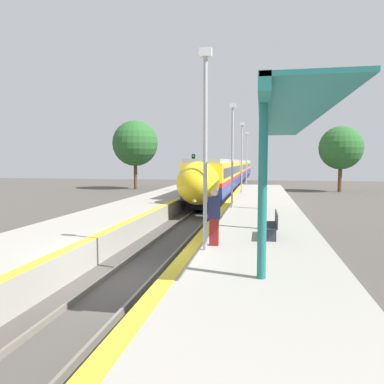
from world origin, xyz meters
The scene contains 16 objects.
ground_plane centered at (0.00, 0.00, 0.00)m, with size 120.00×120.00×0.00m, color #4C4742.
rail_left centered at (-0.72, 0.00, 0.07)m, with size 0.08×90.00×0.15m, color slate.
rail_right centered at (0.72, 0.00, 0.07)m, with size 0.08×90.00×0.15m, color slate.
train centered at (0.00, 46.20, 2.13)m, with size 2.81×70.25×3.71m.
platform_right centered at (3.80, 0.00, 0.47)m, with size 4.38×64.00×0.94m.
platform_left centered at (-3.54, 0.00, 0.47)m, with size 3.86×64.00×0.94m.
platform_bench centered at (4.28, 2.69, 1.41)m, with size 0.44×1.66×0.89m.
person_waiting centered at (2.44, 1.17, 1.85)m, with size 0.36×0.23×1.75m.
railway_signal centered at (-1.96, 21.94, 2.56)m, with size 0.28×0.28×4.16m.
lamppost_near centered at (2.25, 0.53, 4.24)m, with size 0.36×0.20×5.82m.
lamppost_mid centered at (2.25, 10.88, 4.24)m, with size 0.36×0.20×5.82m.
lamppost_far centered at (2.25, 21.24, 4.24)m, with size 0.36×0.20×5.82m.
lamppost_farthest centered at (2.25, 31.59, 4.24)m, with size 0.36×0.20×5.82m.
station_canopy centered at (4.46, 4.39, 4.86)m, with size 2.02×15.58×4.23m.
background_tree_left centered at (-11.80, 35.06, 5.77)m, with size 5.70×5.70×8.64m.
background_tree_right centered at (12.81, 35.16, 5.05)m, with size 4.94×4.94×7.54m.
Camera 1 is at (3.85, -10.25, 3.56)m, focal length 35.00 mm.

